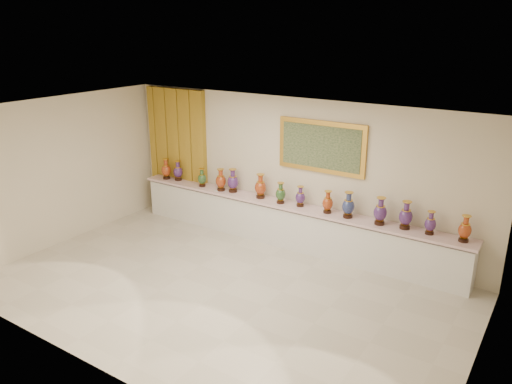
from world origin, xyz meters
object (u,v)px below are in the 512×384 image
counter (287,225)px  vase_1 (178,172)px  vase_0 (166,170)px  vase_2 (202,178)px

counter → vase_1: size_ratio=15.94×
vase_0 → vase_2: (1.06, 0.01, -0.03)m
counter → vase_1: (-2.91, 0.01, 0.67)m
vase_0 → vase_2: vase_0 is taller
counter → vase_2: vase_2 is taller
counter → vase_1: 2.99m
counter → vase_0: bearing=-179.0°
vase_1 → vase_2: size_ratio=1.12×
counter → vase_2: (-2.16, -0.05, 0.65)m
vase_0 → vase_1: size_ratio=1.05×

